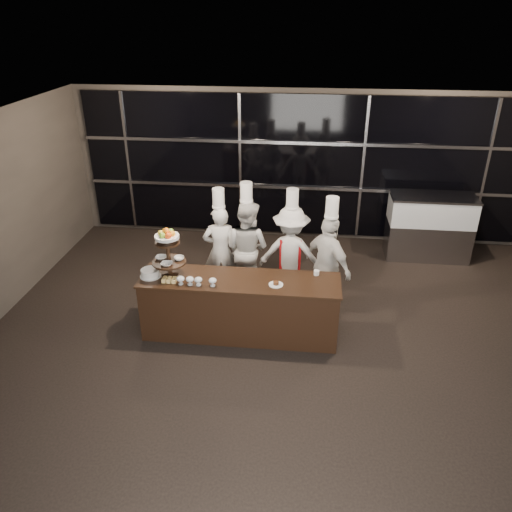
# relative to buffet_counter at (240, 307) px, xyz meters

# --- Properties ---
(room) EXTENTS (10.00, 10.00, 10.00)m
(room) POSITION_rel_buffet_counter_xyz_m (0.73, -1.39, 1.03)
(room) COLOR black
(room) RESTS_ON ground
(window_wall) EXTENTS (8.60, 0.10, 2.80)m
(window_wall) POSITION_rel_buffet_counter_xyz_m (0.73, 3.54, 1.04)
(window_wall) COLOR black
(window_wall) RESTS_ON ground
(buffet_counter) EXTENTS (2.84, 0.74, 0.92)m
(buffet_counter) POSITION_rel_buffet_counter_xyz_m (0.00, 0.00, 0.00)
(buffet_counter) COLOR black
(buffet_counter) RESTS_ON ground
(display_stand) EXTENTS (0.48, 0.48, 0.74)m
(display_stand) POSITION_rel_buffet_counter_xyz_m (-1.00, -0.00, 0.87)
(display_stand) COLOR black
(display_stand) RESTS_ON buffet_counter
(compotes) EXTENTS (0.56, 0.11, 0.12)m
(compotes) POSITION_rel_buffet_counter_xyz_m (-0.58, -0.22, 0.54)
(compotes) COLOR silver
(compotes) RESTS_ON buffet_counter
(layer_cake) EXTENTS (0.30, 0.30, 0.11)m
(layer_cake) POSITION_rel_buffet_counter_xyz_m (-1.28, -0.05, 0.51)
(layer_cake) COLOR white
(layer_cake) RESTS_ON buffet_counter
(pastry_squares) EXTENTS (0.20, 0.13, 0.05)m
(pastry_squares) POSITION_rel_buffet_counter_xyz_m (-0.97, -0.17, 0.48)
(pastry_squares) COLOR #FCD77B
(pastry_squares) RESTS_ON buffet_counter
(small_plate) EXTENTS (0.20, 0.20, 0.05)m
(small_plate) POSITION_rel_buffet_counter_xyz_m (0.52, -0.10, 0.47)
(small_plate) COLOR white
(small_plate) RESTS_ON buffet_counter
(chef_cup) EXTENTS (0.08, 0.08, 0.07)m
(chef_cup) POSITION_rel_buffet_counter_xyz_m (1.08, 0.25, 0.49)
(chef_cup) COLOR white
(chef_cup) RESTS_ON buffet_counter
(display_case) EXTENTS (1.55, 0.68, 1.24)m
(display_case) POSITION_rel_buffet_counter_xyz_m (3.21, 2.91, 0.22)
(display_case) COLOR #A5A5AA
(display_case) RESTS_ON ground
(chef_a) EXTENTS (0.61, 0.45, 1.84)m
(chef_a) POSITION_rel_buffet_counter_xyz_m (-0.48, 1.16, 0.34)
(chef_a) COLOR silver
(chef_a) RESTS_ON ground
(chef_b) EXTENTS (0.99, 0.90, 1.94)m
(chef_b) POSITION_rel_buffet_counter_xyz_m (-0.05, 1.21, 0.37)
(chef_b) COLOR silver
(chef_b) RESTS_ON ground
(chef_c) EXTENTS (1.06, 0.65, 1.88)m
(chef_c) POSITION_rel_buffet_counter_xyz_m (0.67, 1.15, 0.34)
(chef_c) COLOR silver
(chef_c) RESTS_ON ground
(chef_d) EXTENTS (0.92, 0.97, 1.91)m
(chef_d) POSITION_rel_buffet_counter_xyz_m (1.26, 0.77, 0.36)
(chef_d) COLOR white
(chef_d) RESTS_ON ground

